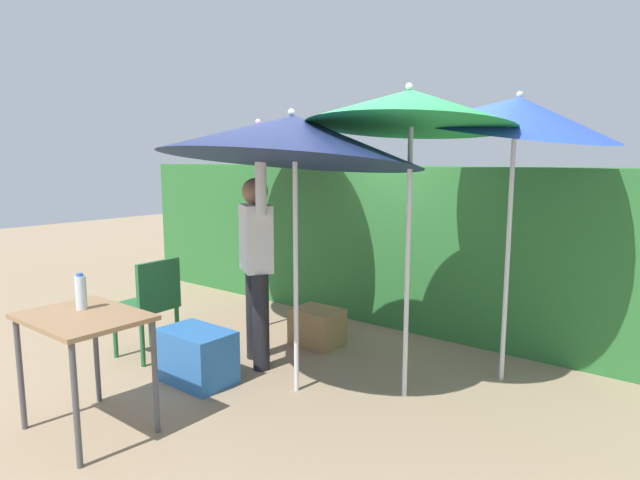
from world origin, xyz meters
The scene contains 12 objects.
ground_plane centered at (0.00, 0.00, 0.00)m, with size 24.00×24.00×0.00m, color #9E8466.
hedge_row centered at (0.00, 1.95, 0.84)m, with size 8.00×0.70×1.68m, color #2D7033.
umbrella_rainbow centered at (0.81, 0.28, 2.10)m, with size 1.46×1.47×2.30m.
umbrella_orange centered at (0.11, -0.15, 1.90)m, with size 1.90×1.92×2.17m.
umbrella_yellow centered at (-1.20, 0.81, 1.96)m, with size 1.63×1.63×2.15m.
umbrella_navy centered at (1.29, 1.05, 2.08)m, with size 1.53×1.51×2.36m.
person_vendor centered at (-0.49, 0.06, 0.93)m, with size 0.51×0.38×1.88m.
chair_plastic centered at (-1.34, -0.43, 0.51)m, with size 0.47×0.47×0.89m.
cooler_box centered at (-0.60, -0.52, 0.21)m, with size 0.59×0.39×0.42m, color #2D6BB7.
crate_cardboard centered at (-0.39, 0.74, 0.17)m, with size 0.45×0.35×0.35m, color #9E7A4C.
folding_table centered at (-0.52, -1.46, 0.68)m, with size 0.80×0.60×0.78m.
bottle_water centered at (-0.64, -1.40, 0.90)m, with size 0.07×0.07×0.24m.
Camera 1 is at (2.70, -3.08, 1.76)m, focal length 30.09 mm.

